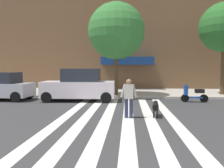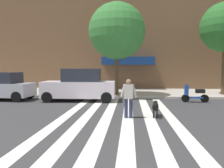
% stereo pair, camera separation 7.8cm
% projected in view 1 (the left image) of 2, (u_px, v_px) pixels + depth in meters
% --- Properties ---
extents(ground_plane, '(160.00, 160.00, 0.00)m').
position_uv_depth(ground_plane, '(108.00, 125.00, 8.20)').
color(ground_plane, '#353538').
extents(sidewalk_far, '(80.00, 6.00, 0.15)m').
position_uv_depth(sidewalk_far, '(119.00, 92.00, 18.32)').
color(sidewalk_far, '#AFA79D').
rests_on(sidewalk_far, ground_plane).
extents(crosswalk_stripes, '(4.95, 13.76, 0.01)m').
position_uv_depth(crosswalk_stripes, '(116.00, 125.00, 8.18)').
color(crosswalk_stripes, silver).
rests_on(crosswalk_stripes, ground_plane).
extents(parked_car_near_curb, '(4.26, 2.01, 1.82)m').
position_uv_depth(parked_car_near_curb, '(0.00, 87.00, 14.50)').
color(parked_car_near_curb, '#AFB1BD').
rests_on(parked_car_near_curb, ground_plane).
extents(parked_car_behind_first, '(4.62, 2.03, 2.06)m').
position_uv_depth(parked_car_behind_first, '(79.00, 86.00, 14.11)').
color(parked_car_behind_first, silver).
rests_on(parked_car_behind_first, ground_plane).
extents(parked_scooter, '(1.63, 0.50, 1.11)m').
position_uv_depth(parked_scooter, '(194.00, 94.00, 13.60)').
color(parked_scooter, black).
rests_on(parked_scooter, ground_plane).
extents(street_tree_nearest, '(4.05, 4.05, 6.61)m').
position_uv_depth(street_tree_nearest, '(116.00, 31.00, 15.84)').
color(street_tree_nearest, '#4C3823').
rests_on(street_tree_nearest, sidewalk_far).
extents(pedestrian_dog_walker, '(0.71, 0.28, 1.64)m').
position_uv_depth(pedestrian_dog_walker, '(129.00, 96.00, 9.27)').
color(pedestrian_dog_walker, '#282D4C').
rests_on(pedestrian_dog_walker, ground_plane).
extents(dog_on_leash, '(0.34, 1.10, 0.65)m').
position_uv_depth(dog_on_leash, '(156.00, 106.00, 9.56)').
color(dog_on_leash, black).
rests_on(dog_on_leash, ground_plane).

